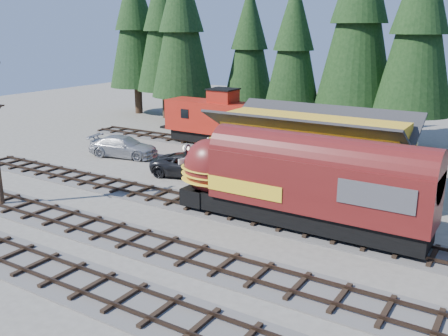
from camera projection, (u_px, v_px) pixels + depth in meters
The scene contains 9 objects.
ground at pixel (225, 245), 24.69m from camera, with size 120.00×120.00×0.00m, color #6B665B.
track_main_south at pixel (431, 326), 17.93m from camera, with size 68.00×3.20×0.33m.
track_spur at pixel (237, 148), 44.47m from camera, with size 32.00×3.20×0.33m.
depot at pixel (310, 146), 32.45m from camera, with size 12.80×7.00×5.30m.
conifer_backdrop at pixel (448, 27), 39.48m from camera, with size 81.30×23.42×17.09m.
locomotive at pixel (291, 185), 26.50m from camera, with size 14.43×2.87×3.92m.
caboose at pixel (215, 119), 45.03m from camera, with size 9.27×2.69×4.82m.
pickup_truck_a at pixel (192, 165), 35.96m from camera, with size 2.75×5.97×1.66m, color black.
pickup_truck_b at pixel (124, 147), 41.50m from camera, with size 2.41×5.92×1.72m, color #9D9FA4.
Camera 1 is at (12.04, -19.28, 10.39)m, focal length 40.00 mm.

